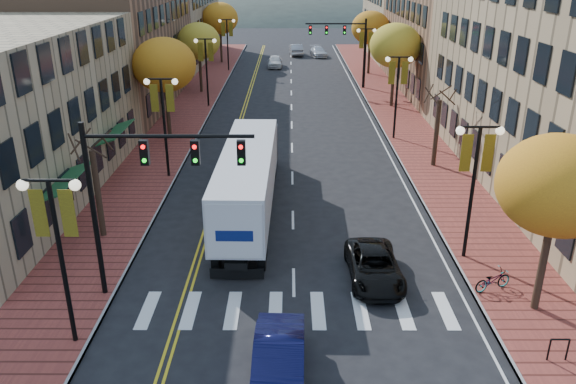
{
  "coord_description": "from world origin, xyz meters",
  "views": [
    {
      "loc": [
        -0.18,
        -15.82,
        12.1
      ],
      "look_at": [
        -0.25,
        8.37,
        2.2
      ],
      "focal_mm": 35.0,
      "sensor_mm": 36.0,
      "label": 1
    }
  ],
  "objects_px": {
    "black_suv": "(374,266)",
    "bicycle": "(493,280)",
    "navy_sedan": "(279,363)",
    "semi_truck": "(250,173)"
  },
  "relations": [
    {
      "from": "black_suv",
      "to": "semi_truck",
      "type": "bearing_deg",
      "value": 127.92
    },
    {
      "from": "black_suv",
      "to": "bicycle",
      "type": "bearing_deg",
      "value": -13.83
    },
    {
      "from": "semi_truck",
      "to": "bicycle",
      "type": "distance_m",
      "value": 12.8
    },
    {
      "from": "semi_truck",
      "to": "navy_sedan",
      "type": "relative_size",
      "value": 3.3
    },
    {
      "from": "navy_sedan",
      "to": "black_suv",
      "type": "xyz_separation_m",
      "value": [
        3.79,
        6.15,
        -0.12
      ]
    },
    {
      "from": "navy_sedan",
      "to": "bicycle",
      "type": "xyz_separation_m",
      "value": [
        8.3,
        5.13,
        -0.16
      ]
    },
    {
      "from": "navy_sedan",
      "to": "black_suv",
      "type": "bearing_deg",
      "value": 59.63
    },
    {
      "from": "semi_truck",
      "to": "bicycle",
      "type": "xyz_separation_m",
      "value": [
        10.01,
        -7.81,
        -1.58
      ]
    },
    {
      "from": "semi_truck",
      "to": "navy_sedan",
      "type": "height_order",
      "value": "semi_truck"
    },
    {
      "from": "black_suv",
      "to": "bicycle",
      "type": "height_order",
      "value": "black_suv"
    }
  ]
}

